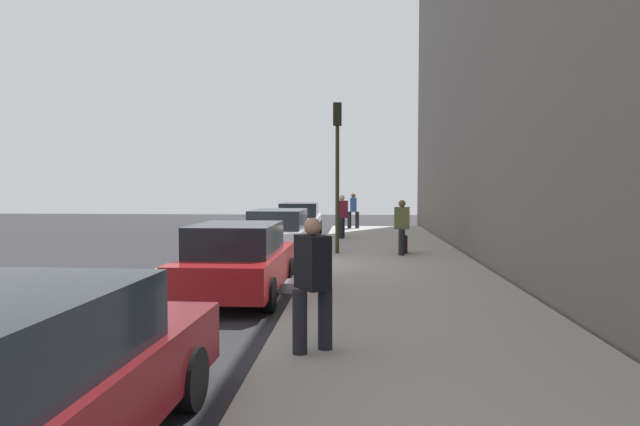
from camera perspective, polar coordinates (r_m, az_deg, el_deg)
name	(u,v)px	position (r m, az deg, el deg)	size (l,w,h in m)	color
ground_plane	(275,268)	(15.32, -4.64, -5.71)	(56.00, 56.00, 0.00)	#28282B
sidewalk	(396,267)	(15.19, 7.83, -5.51)	(28.00, 4.60, 0.15)	#A39E93
lane_stripe_centre	(162,267)	(16.10, -16.04, -5.38)	(28.00, 0.14, 0.01)	gold
snow_bank_curb	(303,261)	(15.84, -1.80, -5.01)	(8.43, 0.56, 0.22)	white
parked_car_maroon	(11,390)	(4.87, -29.29, -15.67)	(4.81, 1.98, 1.51)	black
parked_car_red	(238,260)	(11.37, -8.49, -4.87)	(4.31, 1.92, 1.51)	black
parked_car_silver	(279,233)	(17.80, -4.22, -2.05)	(4.71, 1.94, 1.51)	black
parked_car_white	(300,219)	(24.69, -2.13, -0.68)	(4.71, 2.02, 1.51)	black
pedestrian_black_coat	(313,280)	(7.08, -0.77, -6.99)	(0.55, 0.51, 1.72)	black
pedestrian_olive_coat	(402,225)	(17.15, 8.47, -1.29)	(0.55, 0.49, 1.69)	black
pedestrian_burgundy_coat	(342,215)	(22.33, 2.27, -0.22)	(0.57, 0.50, 1.75)	black
pedestrian_blue_coat	(353,210)	(27.50, 3.47, 0.36)	(0.49, 0.58, 1.75)	black
traffic_light_pole	(337,153)	(17.27, 1.81, 6.24)	(0.35, 0.26, 4.69)	#2D2D19
rolling_suitcase	(404,244)	(17.64, 8.64, -3.18)	(0.34, 0.22, 0.92)	#471E19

